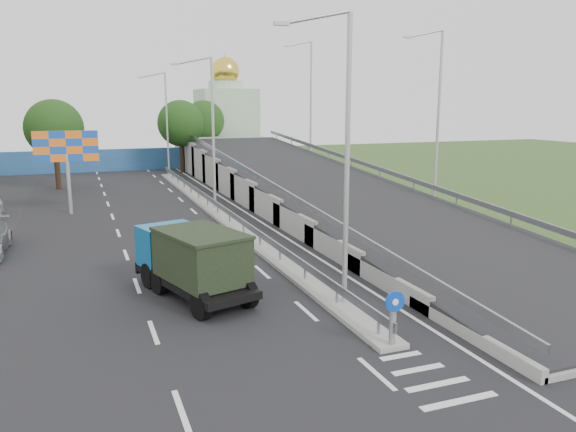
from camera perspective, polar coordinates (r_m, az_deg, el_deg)
name	(u,v)px	position (r m, az deg, el deg)	size (l,w,h in m)	color
ground	(435,384)	(15.88, 14.73, -16.16)	(160.00, 160.00, 0.00)	#2D4C1E
road_surface	(183,232)	(32.62, -10.60, -1.64)	(26.00, 90.00, 0.04)	black
median	(218,214)	(37.03, -7.14, 0.17)	(1.00, 44.00, 0.20)	gray
overpass_ramp	(323,184)	(39.15, 3.54, 3.30)	(10.00, 50.00, 3.50)	gray
median_guardrail	(218,205)	(36.91, -7.17, 1.16)	(0.09, 44.00, 0.71)	gray
sign_bollard	(393,318)	(17.09, 10.65, -10.12)	(0.64, 0.23, 1.67)	black
lamp_post_near	(342,146)	(19.38, 5.55, 7.09)	(2.74, 0.18, 10.08)	#B2B5B7
lamp_post_mid	(210,125)	(38.33, -7.91, 9.13)	(2.74, 0.18, 10.08)	#B2B5B7
lamp_post_far	(165,118)	(57.99, -12.40, 9.70)	(2.74, 0.18, 10.08)	#B2B5B7
blue_wall	(120,160)	(63.78, -16.69, 5.47)	(30.00, 0.50, 2.40)	#25548B
church	(226,119)	(73.71, -6.30, 9.81)	(7.00, 7.00, 13.80)	#B2CCAD
billboard	(66,151)	(39.46, -21.59, 6.15)	(4.00, 0.24, 5.50)	#B2B5B7
tree_left_mid	(54,128)	(51.41, -22.67, 8.21)	(4.80, 4.80, 7.60)	black
tree_median_far	(181,123)	(60.28, -10.86, 9.22)	(4.80, 4.80, 7.60)	black
tree_ramp_far	(204,121)	(67.92, -8.54, 9.52)	(4.80, 4.80, 7.60)	black
dump_truck	(192,259)	(21.59, -9.73, -4.29)	(3.82, 6.41, 2.66)	black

